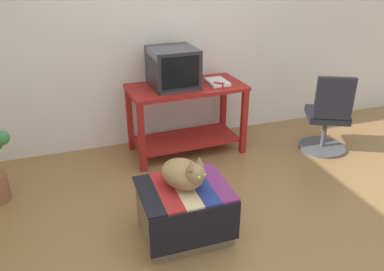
# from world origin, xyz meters

# --- Properties ---
(ground_plane) EXTENTS (14.00, 14.00, 0.00)m
(ground_plane) POSITION_xyz_m (0.00, 0.00, 0.00)
(ground_plane) COLOR olive
(back_wall) EXTENTS (8.00, 0.10, 2.60)m
(back_wall) POSITION_xyz_m (0.00, 2.05, 1.30)
(back_wall) COLOR silver
(back_wall) RESTS_ON ground_plane
(desk) EXTENTS (1.23, 0.64, 0.76)m
(desk) POSITION_xyz_m (0.18, 1.60, 0.51)
(desk) COLOR maroon
(desk) RESTS_ON ground_plane
(tv_monitor) EXTENTS (0.48, 0.50, 0.39)m
(tv_monitor) POSITION_xyz_m (0.05, 1.63, 0.95)
(tv_monitor) COLOR #28282B
(tv_monitor) RESTS_ON desk
(keyboard) EXTENTS (0.41, 0.18, 0.02)m
(keyboard) POSITION_xyz_m (0.04, 1.46, 0.77)
(keyboard) COLOR #333338
(keyboard) RESTS_ON desk
(book) EXTENTS (0.20, 0.29, 0.03)m
(book) POSITION_xyz_m (0.52, 1.57, 0.78)
(book) COLOR white
(book) RESTS_ON desk
(ottoman_with_blanket) EXTENTS (0.67, 0.57, 0.42)m
(ottoman_with_blanket) POSITION_xyz_m (-0.28, 0.26, 0.21)
(ottoman_with_blanket) COLOR #7A664C
(ottoman_with_blanket) RESTS_ON ground_plane
(cat) EXTENTS (0.40, 0.48, 0.29)m
(cat) POSITION_xyz_m (-0.27, 0.27, 0.54)
(cat) COLOR #9E7A4C
(cat) RESTS_ON ottoman_with_blanket
(office_chair) EXTENTS (0.56, 0.56, 0.89)m
(office_chair) POSITION_xyz_m (1.63, 1.10, 0.39)
(office_chair) COLOR #4C4C51
(office_chair) RESTS_ON ground_plane
(stapler) EXTENTS (0.11, 0.10, 0.04)m
(stapler) POSITION_xyz_m (0.49, 1.46, 0.78)
(stapler) COLOR #A31E1E
(stapler) RESTS_ON desk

